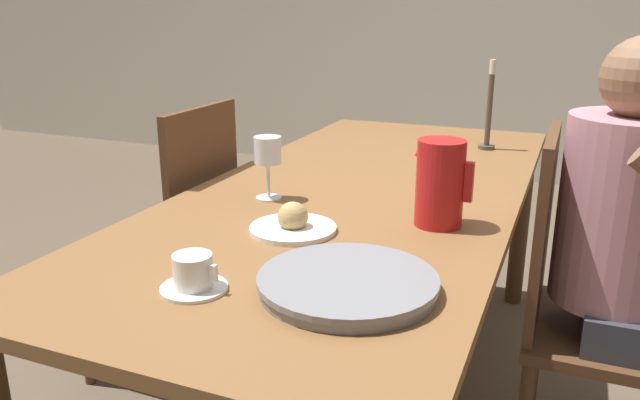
% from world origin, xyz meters
% --- Properties ---
extents(dining_table, '(0.89, 2.07, 0.74)m').
position_xyz_m(dining_table, '(0.00, 0.00, 0.65)').
color(dining_table, brown).
rests_on(dining_table, ground_plane).
extents(chair_person_side, '(0.42, 0.42, 0.95)m').
position_xyz_m(chair_person_side, '(0.63, -0.06, 0.50)').
color(chair_person_side, '#51331E').
rests_on(chair_person_side, ground_plane).
extents(chair_opposite, '(0.42, 0.42, 0.95)m').
position_xyz_m(chair_opposite, '(-0.63, -0.05, 0.50)').
color(chair_opposite, '#51331E').
rests_on(chair_opposite, ground_plane).
extents(person_seated, '(0.39, 0.41, 1.19)m').
position_xyz_m(person_seated, '(0.72, -0.07, 0.70)').
color(person_seated, '#33333D').
rests_on(person_seated, ground_plane).
extents(red_pitcher, '(0.14, 0.11, 0.21)m').
position_xyz_m(red_pitcher, '(0.28, -0.24, 0.85)').
color(red_pitcher, red).
rests_on(red_pitcher, dining_table).
extents(wine_glass_water, '(0.07, 0.07, 0.17)m').
position_xyz_m(wine_glass_water, '(-0.20, -0.20, 0.87)').
color(wine_glass_water, white).
rests_on(wine_glass_water, dining_table).
extents(teacup_near_person, '(0.13, 0.13, 0.07)m').
position_xyz_m(teacup_near_person, '(-0.06, -0.77, 0.77)').
color(teacup_near_person, white).
rests_on(teacup_near_person, dining_table).
extents(serving_tray, '(0.34, 0.34, 0.03)m').
position_xyz_m(serving_tray, '(0.20, -0.66, 0.76)').
color(serving_tray, gray).
rests_on(serving_tray, dining_table).
extents(bread_plate, '(0.20, 0.20, 0.07)m').
position_xyz_m(bread_plate, '(-0.03, -0.41, 0.76)').
color(bread_plate, white).
rests_on(bread_plate, dining_table).
extents(candlestick_tall, '(0.06, 0.06, 0.32)m').
position_xyz_m(candlestick_tall, '(0.26, 0.65, 0.87)').
color(candlestick_tall, '#4C4238').
rests_on(candlestick_tall, dining_table).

